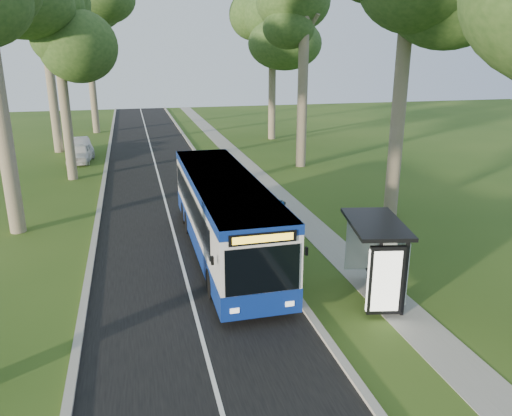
# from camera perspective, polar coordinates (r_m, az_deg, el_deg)

# --- Properties ---
(ground) EXTENTS (120.00, 120.00, 0.00)m
(ground) POSITION_cam_1_polar(r_m,az_deg,el_deg) (18.50, 3.30, -8.30)
(ground) COLOR #294816
(ground) RESTS_ON ground
(road) EXTENTS (7.00, 100.00, 0.02)m
(road) POSITION_cam_1_polar(r_m,az_deg,el_deg) (27.14, -10.14, -0.00)
(road) COLOR black
(road) RESTS_ON ground
(kerb_east) EXTENTS (0.25, 100.00, 0.12)m
(kerb_east) POSITION_cam_1_polar(r_m,az_deg,el_deg) (27.55, -2.88, 0.63)
(kerb_east) COLOR #9E9B93
(kerb_east) RESTS_ON ground
(kerb_west) EXTENTS (0.25, 100.00, 0.12)m
(kerb_west) POSITION_cam_1_polar(r_m,az_deg,el_deg) (27.14, -17.52, -0.44)
(kerb_west) COLOR #9E9B93
(kerb_west) RESTS_ON ground
(centre_line) EXTENTS (0.12, 100.00, 0.00)m
(centre_line) POSITION_cam_1_polar(r_m,az_deg,el_deg) (27.13, -10.14, 0.03)
(centre_line) COLOR white
(centre_line) RESTS_ON road
(footpath) EXTENTS (1.50, 100.00, 0.02)m
(footpath) POSITION_cam_1_polar(r_m,az_deg,el_deg) (28.27, 3.10, 0.97)
(footpath) COLOR gray
(footpath) RESTS_ON ground
(bus) EXTENTS (2.59, 12.18, 3.22)m
(bus) POSITION_cam_1_polar(r_m,az_deg,el_deg) (20.30, -3.67, -0.83)
(bus) COLOR white
(bus) RESTS_ON ground
(bus_stop_sign) EXTENTS (0.10, 0.37, 2.64)m
(bus_stop_sign) POSITION_cam_1_polar(r_m,az_deg,el_deg) (19.28, 2.92, -1.93)
(bus_stop_sign) COLOR gray
(bus_stop_sign) RESTS_ON ground
(bus_shelter) EXTENTS (2.31, 3.43, 2.70)m
(bus_shelter) POSITION_cam_1_polar(r_m,az_deg,el_deg) (16.77, 14.51, -4.54)
(bus_shelter) COLOR black
(bus_shelter) RESTS_ON ground
(litter_bin) EXTENTS (0.61, 0.61, 1.07)m
(litter_bin) POSITION_cam_1_polar(r_m,az_deg,el_deg) (24.22, 2.68, -0.57)
(litter_bin) COLOR black
(litter_bin) RESTS_ON ground
(car_white) EXTENTS (1.96, 4.14, 1.37)m
(car_white) POSITION_cam_1_polar(r_m,az_deg,el_deg) (40.09, -19.44, 5.93)
(car_white) COLOR silver
(car_white) RESTS_ON ground
(car_silver) EXTENTS (2.44, 4.51, 1.41)m
(car_silver) POSITION_cam_1_polar(r_m,az_deg,el_deg) (42.76, -19.46, 6.63)
(car_silver) COLOR #9FA1A6
(car_silver) RESTS_ON ground
(tree_west_c) EXTENTS (5.20, 5.20, 12.90)m
(tree_west_c) POSITION_cam_1_polar(r_m,az_deg,el_deg) (34.13, -21.93, 18.89)
(tree_west_c) COLOR #7A6B56
(tree_west_c) RESTS_ON ground
(tree_west_e) EXTENTS (5.20, 5.20, 15.35)m
(tree_west_e) POSITION_cam_1_polar(r_m,az_deg,el_deg) (54.08, -18.90, 20.15)
(tree_west_e) COLOR #7A6B56
(tree_west_e) RESTS_ON ground
(tree_east_d) EXTENTS (5.20, 5.20, 14.98)m
(tree_east_d) POSITION_cam_1_polar(r_m,az_deg,el_deg) (47.80, 1.93, 21.16)
(tree_east_d) COLOR #7A6B56
(tree_east_d) RESTS_ON ground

